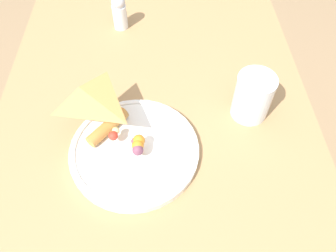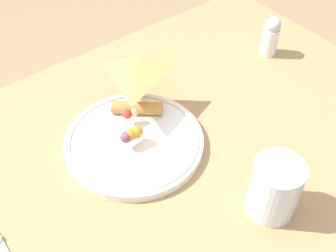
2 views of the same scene
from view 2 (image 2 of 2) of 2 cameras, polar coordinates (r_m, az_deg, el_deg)
The scene contains 4 objects.
dining_table at distance 0.82m, azimuth -2.52°, elevation -9.64°, with size 1.08×0.67×0.71m.
plate_pizza at distance 0.75m, azimuth -4.64°, elevation -1.70°, with size 0.25×0.25×0.05m.
milk_glass at distance 0.65m, azimuth 14.20°, elevation -8.35°, with size 0.08×0.08×0.10m.
salt_shaker at distance 0.96m, azimuth 13.74°, elevation 11.75°, with size 0.04×0.04×0.09m.
Camera 2 is at (-0.26, -0.39, 1.28)m, focal length 45.00 mm.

